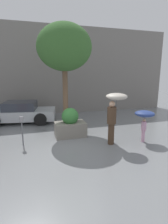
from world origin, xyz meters
The scene contains 8 objects.
ground_plane centered at (0.00, 0.00, 0.00)m, with size 40.00×40.00×0.00m, color slate.
building_facade centered at (0.00, 6.50, 3.00)m, with size 18.00×0.30×6.00m.
planter_box centered at (0.39, 1.46, 0.54)m, with size 1.36×0.86×1.30m.
person_adult centered at (1.84, 0.05, 1.48)m, with size 0.82×0.82×2.06m.
person_child centered at (3.20, 0.00, 1.09)m, with size 0.79×0.79×1.31m.
parked_car_near centered at (-1.90, 4.66, 0.57)m, with size 4.16×2.49×1.21m.
street_tree centered at (0.40, 2.59, 3.97)m, with size 2.59×2.59×5.11m.
parking_meter centered at (-1.63, 0.92, 0.85)m, with size 0.14×0.14×1.17m.
Camera 1 is at (-1.14, -5.99, 2.76)m, focal length 28.00 mm.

